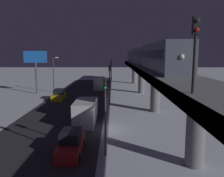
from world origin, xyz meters
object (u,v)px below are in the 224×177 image
traffic_light_mid (110,79)px  traffic_light_far (111,70)px  traffic_light_near (105,106)px  commercial_billboard (35,61)px  delivery_van (100,83)px  rail_signal (195,42)px  traffic_light_distant (111,66)px  box_truck (86,111)px  subway_train (142,56)px  sedan_red (71,144)px  sedan_yellow_2 (59,95)px

traffic_light_mid → traffic_light_far: 19.83m
traffic_light_near → commercial_billboard: 33.47m
delivery_van → traffic_light_near: size_ratio=1.16×
rail_signal → traffic_light_distant: (4.91, -65.11, -4.69)m
rail_signal → traffic_light_distant: size_ratio=0.62×
delivery_van → traffic_light_mid: bearing=99.0°
delivery_van → traffic_light_distant: traffic_light_distant is taller
traffic_light_mid → box_truck: bearing=75.4°
subway_train → commercial_billboard: bearing=1.7°
traffic_light_near → traffic_light_far: 39.67m
box_truck → traffic_light_far: size_ratio=1.16×
sedan_red → box_truck: bearing=88.7°
subway_train → traffic_light_far: (6.69, -9.46, -3.74)m
delivery_van → sedan_yellow_2: bearing=64.5°
traffic_light_near → traffic_light_mid: size_ratio=1.00×
subway_train → rail_signal: size_ratio=13.87×
sedan_yellow_2 → delivery_van: size_ratio=0.64×
sedan_yellow_2 → delivery_van: 15.35m
subway_train → rail_signal: 35.87m
traffic_light_far → sedan_yellow_2: bearing=60.8°
traffic_light_mid → traffic_light_distant: same height
subway_train → traffic_light_near: (6.69, 30.20, -3.74)m
traffic_light_near → traffic_light_far: same height
sedan_yellow_2 → commercial_billboard: (6.22, -6.50, 6.03)m
traffic_light_far → traffic_light_distant: size_ratio=1.00×
sedan_red → traffic_light_mid: 19.98m
subway_train → sedan_yellow_2: subway_train is taller
commercial_billboard → sedan_red: bearing=113.4°
traffic_light_far → commercial_billboard: bearing=33.1°
subway_train → traffic_light_near: subway_train is taller
sedan_red → traffic_light_near: size_ratio=0.74×
traffic_light_mid → commercial_billboard: bearing=-32.0°
sedan_red → traffic_light_mid: size_ratio=0.74×
delivery_van → traffic_light_mid: traffic_light_mid is taller
rail_signal → sedan_red: rail_signal is taller
subway_train → sedan_yellow_2: (15.99, 7.17, -7.14)m
sedan_yellow_2 → traffic_light_mid: bearing=161.0°
subway_train → traffic_light_near: 31.16m
delivery_van → traffic_light_far: size_ratio=1.16×
subway_train → delivery_van: size_ratio=7.50×
sedan_red → commercial_billboard: commercial_billboard is taller
traffic_light_near → traffic_light_far: bearing=-90.0°
traffic_light_distant → box_truck: bearing=86.9°
subway_train → rail_signal: rail_signal is taller
sedan_yellow_2 → traffic_light_distant: 37.79m
sedan_yellow_2 → traffic_light_far: traffic_light_far is taller
rail_signal → traffic_light_near: 8.81m
traffic_light_far → subway_train: bearing=125.2°
traffic_light_distant → traffic_light_near: bearing=90.0°
subway_train → traffic_light_far: 12.18m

